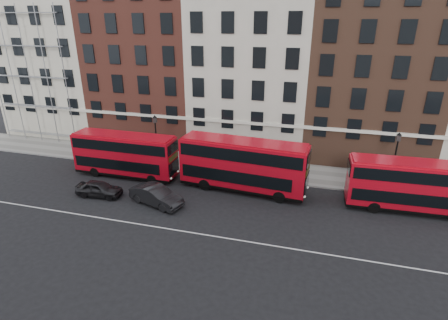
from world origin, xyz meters
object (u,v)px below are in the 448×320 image
(bus_b, at_px, (125,154))
(bus_c, at_px, (243,164))
(bus_d, at_px, (414,185))
(car_rear, at_px, (99,189))
(car_front, at_px, (156,195))

(bus_b, relative_size, bus_c, 0.89)
(bus_c, relative_size, bus_d, 1.13)
(bus_b, xyz_separation_m, bus_c, (11.63, 0.00, 0.24))
(bus_d, distance_m, car_rear, 25.93)
(bus_b, xyz_separation_m, car_front, (5.33, -4.44, -1.49))
(bus_d, height_order, car_front, bus_d)
(car_front, bearing_deg, bus_d, -60.15)
(bus_d, bearing_deg, car_front, -169.50)
(bus_c, distance_m, car_front, 7.91)
(bus_b, height_order, bus_d, bus_b)
(bus_c, height_order, car_rear, bus_c)
(bus_b, relative_size, bus_d, 1.00)
(bus_c, height_order, car_front, bus_c)
(bus_b, height_order, bus_c, bus_c)
(bus_c, xyz_separation_m, car_front, (-6.30, -4.45, -1.74))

